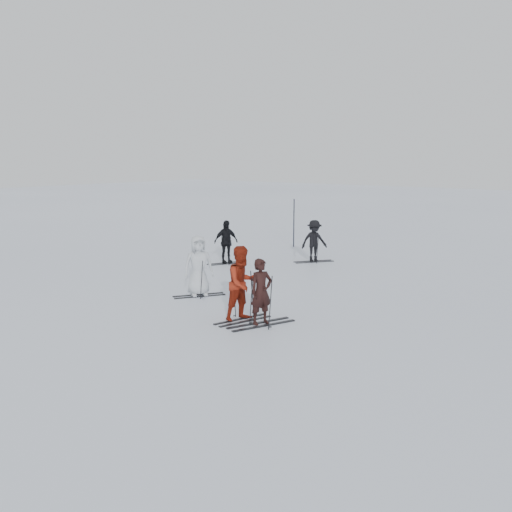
# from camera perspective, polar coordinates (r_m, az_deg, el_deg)

# --- Properties ---
(ground) EXTENTS (120.00, 120.00, 0.00)m
(ground) POSITION_cam_1_polar(r_m,az_deg,el_deg) (17.39, -2.03, -3.70)
(ground) COLOR silver
(ground) RESTS_ON ground
(skier_near_dark) EXTENTS (0.57, 0.69, 1.63)m
(skier_near_dark) POSITION_cam_1_polar(r_m,az_deg,el_deg) (13.96, 0.52, -3.69)
(skier_near_dark) COLOR black
(skier_near_dark) RESTS_ON ground
(skier_red) EXTENTS (0.92, 1.07, 1.89)m
(skier_red) POSITION_cam_1_polar(r_m,az_deg,el_deg) (14.28, -1.36, -2.85)
(skier_red) COLOR maroon
(skier_red) RESTS_ON ground
(skier_grey) EXTENTS (0.95, 1.04, 1.79)m
(skier_grey) POSITION_cam_1_polar(r_m,az_deg,el_deg) (16.90, -5.77, -1.05)
(skier_grey) COLOR silver
(skier_grey) RESTS_ON ground
(skier_uphill_left) EXTENTS (0.77, 1.05, 1.65)m
(skier_uphill_left) POSITION_cam_1_polar(r_m,az_deg,el_deg) (21.94, -3.02, 1.37)
(skier_uphill_left) COLOR black
(skier_uphill_left) RESTS_ON ground
(skier_uphill_far) EXTENTS (1.10, 1.20, 1.62)m
(skier_uphill_far) POSITION_cam_1_polar(r_m,az_deg,el_deg) (22.39, 5.83, 1.45)
(skier_uphill_far) COLOR black
(skier_uphill_far) RESTS_ON ground
(skis_near_dark) EXTENTS (2.07, 1.55, 1.34)m
(skis_near_dark) POSITION_cam_1_polar(r_m,az_deg,el_deg) (13.99, 0.52, -4.26)
(skis_near_dark) COLOR black
(skis_near_dark) RESTS_ON ground
(skis_red) EXTENTS (1.79, 1.24, 1.18)m
(skis_red) POSITION_cam_1_polar(r_m,az_deg,el_deg) (14.36, -1.36, -4.22)
(skis_red) COLOR black
(skis_red) RESTS_ON ground
(skis_grey) EXTENTS (1.79, 1.57, 1.16)m
(skis_grey) POSITION_cam_1_polar(r_m,az_deg,el_deg) (16.96, -5.75, -2.09)
(skis_grey) COLOR black
(skis_grey) RESTS_ON ground
(skis_uphill_left) EXTENTS (1.75, 1.39, 1.13)m
(skis_uphill_left) POSITION_cam_1_polar(r_m,az_deg,el_deg) (21.98, -3.01, 0.69)
(skis_uphill_left) COLOR black
(skis_uphill_left) RESTS_ON ground
(skis_uphill_far) EXTENTS (1.83, 1.65, 1.19)m
(skis_uphill_far) POSITION_cam_1_polar(r_m,az_deg,el_deg) (22.42, 5.82, 0.91)
(skis_uphill_far) COLOR black
(skis_uphill_far) RESTS_ON ground
(piste_marker) EXTENTS (0.06, 0.06, 2.19)m
(piste_marker) POSITION_cam_1_polar(r_m,az_deg,el_deg) (25.98, 3.81, 3.30)
(piste_marker) COLOR black
(piste_marker) RESTS_ON ground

